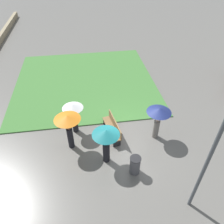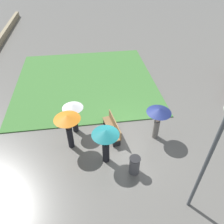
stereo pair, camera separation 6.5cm
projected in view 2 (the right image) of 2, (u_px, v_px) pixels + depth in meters
The scene contains 9 objects.
ground_plane at pixel (131, 140), 11.00m from camera, with size 90.00×90.00×0.00m, color #66635E.
lawn_patch_near at pixel (86, 81), 15.27m from camera, with size 9.08×9.42×0.06m.
park_bench at pixel (113, 127), 11.01m from camera, with size 1.90×0.72×0.90m.
lamp_post at pixel (211, 152), 6.42m from camera, with size 0.32×0.32×4.87m.
trash_bin at pixel (134, 165), 9.25m from camera, with size 0.48×0.48×0.90m.
crowd_person_orange at pixel (68, 123), 9.70m from camera, with size 1.19×1.19×1.95m.
crowd_person_teal at pixel (106, 137), 9.08m from camera, with size 1.17×1.17×1.91m.
crowd_person_white at pixel (73, 111), 10.65m from camera, with size 1.03×1.03×1.76m.
crowd_person_navy at pixel (158, 115), 10.25m from camera, with size 1.16×1.16×1.83m.
Camera 2 is at (7.39, -2.01, 8.08)m, focal length 35.00 mm.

